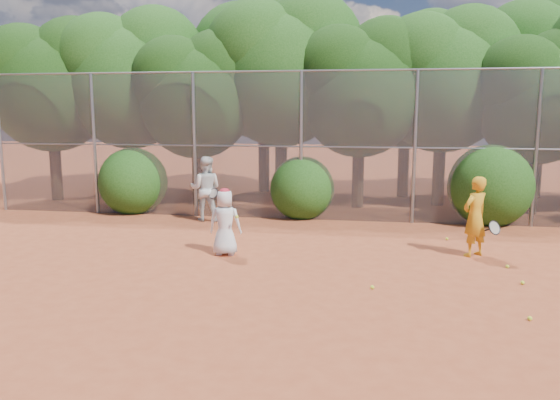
# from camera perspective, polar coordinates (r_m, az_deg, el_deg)

# --- Properties ---
(ground) EXTENTS (80.00, 80.00, 0.00)m
(ground) POSITION_cam_1_polar(r_m,az_deg,el_deg) (9.20, 3.67, -9.45)
(ground) COLOR #984022
(ground) RESTS_ON ground
(fence_back) EXTENTS (20.05, 0.09, 4.03)m
(fence_back) POSITION_cam_1_polar(r_m,az_deg,el_deg) (14.73, 5.63, 5.74)
(fence_back) COLOR gray
(fence_back) RESTS_ON ground
(tree_0) EXTENTS (4.38, 3.81, 6.00)m
(tree_0) POSITION_cam_1_polar(r_m,az_deg,el_deg) (19.65, -22.70, 11.45)
(tree_0) COLOR black
(tree_0) RESTS_ON ground
(tree_1) EXTENTS (4.64, 4.03, 6.35)m
(tree_1) POSITION_cam_1_polar(r_m,az_deg,el_deg) (18.93, -15.32, 12.64)
(tree_1) COLOR black
(tree_1) RESTS_ON ground
(tree_2) EXTENTS (3.99, 3.47, 5.47)m
(tree_2) POSITION_cam_1_polar(r_m,az_deg,el_deg) (17.35, -8.57, 11.28)
(tree_2) COLOR black
(tree_2) RESTS_ON ground
(tree_3) EXTENTS (4.89, 4.26, 6.70)m
(tree_3) POSITION_cam_1_polar(r_m,az_deg,el_deg) (17.79, 0.35, 13.94)
(tree_3) COLOR black
(tree_3) RESTS_ON ground
(tree_4) EXTENTS (4.19, 3.64, 5.73)m
(tree_4) POSITION_cam_1_polar(r_m,az_deg,el_deg) (16.93, 8.56, 11.92)
(tree_4) COLOR black
(tree_4) RESTS_ON ground
(tree_5) EXTENTS (4.51, 3.92, 6.17)m
(tree_5) POSITION_cam_1_polar(r_m,az_deg,el_deg) (17.88, 16.86, 12.41)
(tree_5) COLOR black
(tree_5) RESTS_ON ground
(tree_6) EXTENTS (3.86, 3.36, 5.29)m
(tree_6) POSITION_cam_1_polar(r_m,az_deg,el_deg) (17.37, 25.51, 10.11)
(tree_6) COLOR black
(tree_6) RESTS_ON ground
(tree_9) EXTENTS (4.83, 4.20, 6.62)m
(tree_9) POSITION_cam_1_polar(r_m,az_deg,el_deg) (21.44, -15.22, 12.68)
(tree_9) COLOR black
(tree_9) RESTS_ON ground
(tree_10) EXTENTS (5.15, 4.48, 7.06)m
(tree_10) POSITION_cam_1_polar(r_m,az_deg,el_deg) (20.15, -1.52, 14.06)
(tree_10) COLOR black
(tree_10) RESTS_ON ground
(tree_11) EXTENTS (4.64, 4.03, 6.35)m
(tree_11) POSITION_cam_1_polar(r_m,az_deg,el_deg) (19.39, 13.27, 12.63)
(tree_11) COLOR black
(tree_11) RESTS_ON ground
(tree_12) EXTENTS (5.02, 4.37, 6.88)m
(tree_12) POSITION_cam_1_polar(r_m,az_deg,el_deg) (20.78, 25.99, 12.68)
(tree_12) COLOR black
(tree_12) RESTS_ON ground
(bush_0) EXTENTS (2.00, 2.00, 2.00)m
(bush_0) POSITION_cam_1_polar(r_m,az_deg,el_deg) (16.58, -15.10, 2.21)
(bush_0) COLOR #194210
(bush_0) RESTS_ON ground
(bush_1) EXTENTS (1.80, 1.80, 1.80)m
(bush_1) POSITION_cam_1_polar(r_m,az_deg,el_deg) (15.22, 2.33, 1.54)
(bush_1) COLOR #194210
(bush_1) RESTS_ON ground
(bush_2) EXTENTS (2.20, 2.20, 2.20)m
(bush_2) POSITION_cam_1_polar(r_m,az_deg,el_deg) (15.41, 21.12, 1.76)
(bush_2) COLOR #194210
(bush_2) RESTS_ON ground
(player_yellow) EXTENTS (0.87, 0.69, 1.65)m
(player_yellow) POSITION_cam_1_polar(r_m,az_deg,el_deg) (11.80, 19.71, -1.65)
(player_yellow) COLOR orange
(player_yellow) RESTS_ON ground
(player_teen) EXTENTS (0.69, 0.47, 1.40)m
(player_teen) POSITION_cam_1_polar(r_m,az_deg,el_deg) (11.29, -5.76, -2.29)
(player_teen) COLOR silver
(player_teen) RESTS_ON ground
(player_white) EXTENTS (0.92, 0.79, 1.75)m
(player_white) POSITION_cam_1_polar(r_m,az_deg,el_deg) (14.88, -7.77, 1.18)
(player_white) COLOR silver
(player_white) RESTS_ON ground
(ball_0) EXTENTS (0.07, 0.07, 0.07)m
(ball_0) POSITION_cam_1_polar(r_m,az_deg,el_deg) (10.36, 24.01, -7.90)
(ball_0) COLOR #C9E128
(ball_0) RESTS_ON ground
(ball_1) EXTENTS (0.07, 0.07, 0.07)m
(ball_1) POSITION_cam_1_polar(r_m,az_deg,el_deg) (8.70, 24.65, -11.18)
(ball_1) COLOR #C9E128
(ball_1) RESTS_ON ground
(ball_2) EXTENTS (0.07, 0.07, 0.07)m
(ball_2) POSITION_cam_1_polar(r_m,az_deg,el_deg) (11.29, 22.66, -6.42)
(ball_2) COLOR #C9E128
(ball_2) RESTS_ON ground
(ball_3) EXTENTS (0.07, 0.07, 0.07)m
(ball_3) POSITION_cam_1_polar(r_m,az_deg,el_deg) (9.38, 9.62, -8.98)
(ball_3) COLOR #C9E128
(ball_3) RESTS_ON ground
(ball_4) EXTENTS (0.07, 0.07, 0.07)m
(ball_4) POSITION_cam_1_polar(r_m,az_deg,el_deg) (13.21, 17.05, -3.89)
(ball_4) COLOR #C9E128
(ball_4) RESTS_ON ground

